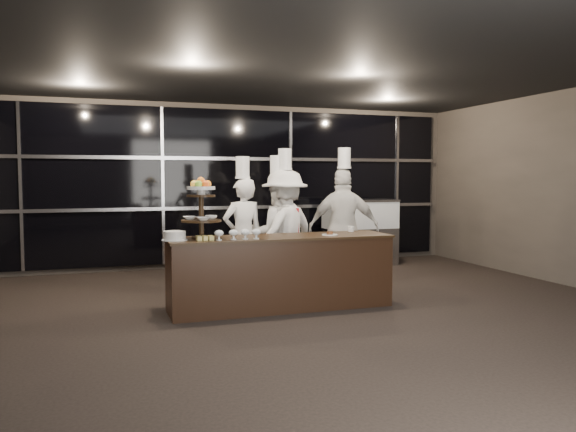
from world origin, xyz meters
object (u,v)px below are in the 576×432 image
object	(u,v)px
display_case	(360,229)
chef_a	(243,234)
layer_cake	(175,236)
chef_b	(277,233)
display_stand	(201,204)
buffet_counter	(281,272)
chef_c	(285,230)
chef_d	(344,227)

from	to	relation	value
display_case	chef_a	distance (m)	3.34
layer_cake	chef_b	xyz separation A→B (m)	(1.61, 1.11, -0.12)
display_stand	chef_b	xyz separation A→B (m)	(1.28, 1.06, -0.49)
chef_b	display_case	bearing A→B (deg)	39.01
display_stand	display_case	xyz separation A→B (m)	(3.50, 2.86, -0.65)
display_case	chef_a	xyz separation A→B (m)	(-2.75, -1.89, 0.17)
display_case	chef_a	size ratio (longest dim) A/B	0.70
layer_cake	display_case	world-z (taller)	display_case
chef_a	chef_b	distance (m)	0.54
buffet_counter	chef_b	distance (m)	1.17
display_case	chef_c	xyz separation A→B (m)	(-2.11, -1.86, 0.21)
display_stand	chef_a	world-z (taller)	chef_a
chef_a	layer_cake	bearing A→B (deg)	-136.62
display_case	chef_b	world-z (taller)	chef_b
display_case	display_stand	bearing A→B (deg)	-140.76
chef_a	display_stand	bearing A→B (deg)	-127.85
buffet_counter	layer_cake	distance (m)	1.42
chef_b	chef_c	bearing A→B (deg)	-31.24
layer_cake	chef_d	world-z (taller)	chef_d
layer_cake	chef_b	bearing A→B (deg)	34.66
display_case	chef_c	distance (m)	2.82
layer_cake	chef_a	world-z (taller)	chef_a
layer_cake	chef_c	xyz separation A→B (m)	(1.71, 1.05, -0.08)
chef_a	chef_d	size ratio (longest dim) A/B	0.93
display_case	chef_d	world-z (taller)	chef_d
display_case	layer_cake	bearing A→B (deg)	-142.76
buffet_counter	chef_a	bearing A→B (deg)	104.11
buffet_counter	chef_c	xyz separation A→B (m)	(0.39, 1.00, 0.43)
chef_d	chef_c	bearing A→B (deg)	178.68
chef_d	buffet_counter	bearing A→B (deg)	-143.27
display_case	chef_d	size ratio (longest dim) A/B	0.65
buffet_counter	chef_d	world-z (taller)	chef_d
layer_cake	chef_c	world-z (taller)	chef_c
chef_b	chef_c	xyz separation A→B (m)	(0.10, -0.06, 0.04)
chef_c	buffet_counter	bearing A→B (deg)	-111.18
chef_c	chef_d	xyz separation A→B (m)	(0.92, -0.02, 0.02)
layer_cake	chef_d	size ratio (longest dim) A/B	0.14
display_case	chef_d	distance (m)	2.24
chef_a	chef_b	bearing A→B (deg)	9.73
buffet_counter	chef_a	xyz separation A→B (m)	(-0.24, 0.97, 0.39)
chef_a	chef_d	distance (m)	1.56
chef_a	chef_c	world-z (taller)	chef_c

